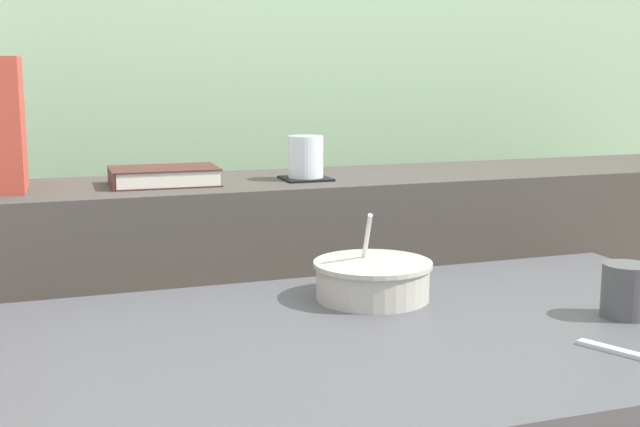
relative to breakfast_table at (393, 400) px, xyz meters
The scene contains 8 objects.
dark_console_ledge 0.67m from the breakfast_table, 93.35° to the left, with size 2.80×0.35×0.88m, color #423D38.
breakfast_table is the anchor object (origin of this frame).
coaster_square 0.66m from the breakfast_table, 84.04° to the left, with size 0.10×0.10×0.01m, color black.
juice_glass 0.68m from the breakfast_table, 84.04° to the left, with size 0.08×0.08×0.09m.
closed_book 0.73m from the breakfast_table, 110.86° to the left, with size 0.22×0.15×0.04m.
soup_bowl 0.23m from the breakfast_table, 77.63° to the left, with size 0.20×0.20×0.15m.
fork_utensil 0.36m from the breakfast_table, 39.95° to the right, with size 0.02×0.17×0.01m, color silver.
ceramic_mug 0.41m from the breakfast_table, ahead, with size 0.11×0.08×0.08m.
Camera 1 is at (-0.47, -1.19, 1.12)m, focal length 47.04 mm.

